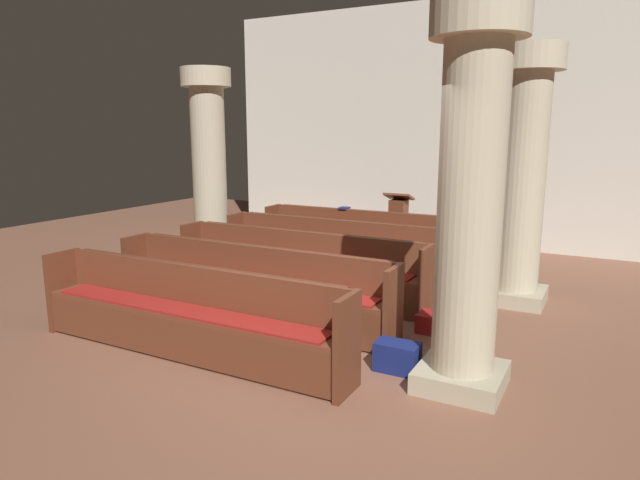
{
  "coord_description": "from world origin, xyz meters",
  "views": [
    {
      "loc": [
        2.4,
        -4.41,
        2.17
      ],
      "look_at": [
        -0.93,
        1.85,
        0.75
      ],
      "focal_mm": 31.06,
      "sensor_mm": 36.0,
      "label": 1
    }
  ],
  "objects_px": {
    "pew_row_0": "(363,236)",
    "kneeler_box_red": "(436,323)",
    "pillar_far_side": "(209,162)",
    "pew_row_2": "(297,263)",
    "hymn_book": "(344,208)",
    "pew_row_4": "(186,310)",
    "pillar_aisle_rear": "(471,196)",
    "pillar_aisle_side": "(522,173)",
    "kneeler_box_navy": "(397,357)",
    "pew_row_3": "(250,283)",
    "lectern": "(398,228)",
    "pew_row_1": "(334,248)"
  },
  "relations": [
    {
      "from": "pew_row_4",
      "to": "kneeler_box_red",
      "type": "xyz_separation_m",
      "value": [
        1.96,
        1.75,
        -0.36
      ]
    },
    {
      "from": "pillar_aisle_rear",
      "to": "pew_row_0",
      "type": "bearing_deg",
      "value": 124.47
    },
    {
      "from": "pew_row_1",
      "to": "kneeler_box_red",
      "type": "height_order",
      "value": "pew_row_1"
    },
    {
      "from": "pew_row_0",
      "to": "kneeler_box_red",
      "type": "bearing_deg",
      "value": -51.97
    },
    {
      "from": "pew_row_2",
      "to": "kneeler_box_red",
      "type": "distance_m",
      "value": 2.03
    },
    {
      "from": "pillar_aisle_rear",
      "to": "kneeler_box_navy",
      "type": "bearing_deg",
      "value": 175.12
    },
    {
      "from": "pew_row_2",
      "to": "hymn_book",
      "type": "distance_m",
      "value": 2.4
    },
    {
      "from": "pillar_aisle_rear",
      "to": "kneeler_box_red",
      "type": "xyz_separation_m",
      "value": [
        -0.57,
        1.17,
        -1.54
      ]
    },
    {
      "from": "pew_row_0",
      "to": "hymn_book",
      "type": "xyz_separation_m",
      "value": [
        -0.44,
        0.19,
        0.41
      ]
    },
    {
      "from": "pew_row_3",
      "to": "pew_row_0",
      "type": "bearing_deg",
      "value": 90.0
    },
    {
      "from": "pillar_aisle_side",
      "to": "pew_row_1",
      "type": "bearing_deg",
      "value": -177.68
    },
    {
      "from": "kneeler_box_navy",
      "to": "pew_row_4",
      "type": "bearing_deg",
      "value": -162.1
    },
    {
      "from": "pew_row_2",
      "to": "pillar_far_side",
      "type": "xyz_separation_m",
      "value": [
        -2.47,
        1.33,
        1.18
      ]
    },
    {
      "from": "pew_row_2",
      "to": "pillar_aisle_rear",
      "type": "xyz_separation_m",
      "value": [
        2.52,
        -1.55,
        1.18
      ]
    },
    {
      "from": "pew_row_2",
      "to": "pew_row_4",
      "type": "relative_size",
      "value": 1.0
    },
    {
      "from": "lectern",
      "to": "pew_row_1",
      "type": "bearing_deg",
      "value": -95.38
    },
    {
      "from": "pew_row_3",
      "to": "pillar_aisle_side",
      "type": "xyz_separation_m",
      "value": [
        2.52,
        2.23,
        1.18
      ]
    },
    {
      "from": "pillar_aisle_side",
      "to": "kneeler_box_red",
      "type": "relative_size",
      "value": 8.27
    },
    {
      "from": "kneeler_box_red",
      "to": "pew_row_4",
      "type": "bearing_deg",
      "value": -138.3
    },
    {
      "from": "pew_row_4",
      "to": "pillar_aisle_rear",
      "type": "xyz_separation_m",
      "value": [
        2.52,
        0.57,
        1.18
      ]
    },
    {
      "from": "pillar_far_side",
      "to": "lectern",
      "type": "bearing_deg",
      "value": 35.1
    },
    {
      "from": "pew_row_1",
      "to": "pew_row_3",
      "type": "xyz_separation_m",
      "value": [
        0.0,
        -2.13,
        0.0
      ]
    },
    {
      "from": "pew_row_1",
      "to": "kneeler_box_red",
      "type": "bearing_deg",
      "value": -36.36
    },
    {
      "from": "pew_row_4",
      "to": "pew_row_2",
      "type": "bearing_deg",
      "value": 90.0
    },
    {
      "from": "pillar_aisle_side",
      "to": "lectern",
      "type": "relative_size",
      "value": 2.91
    },
    {
      "from": "pew_row_1",
      "to": "lectern",
      "type": "relative_size",
      "value": 3.24
    },
    {
      "from": "pew_row_1",
      "to": "lectern",
      "type": "xyz_separation_m",
      "value": [
        0.2,
        2.15,
        -0.01
      ]
    },
    {
      "from": "pew_row_4",
      "to": "kneeler_box_red",
      "type": "height_order",
      "value": "pew_row_4"
    },
    {
      "from": "hymn_book",
      "to": "pillar_far_side",
      "type": "bearing_deg",
      "value": -154.13
    },
    {
      "from": "pew_row_1",
      "to": "lectern",
      "type": "height_order",
      "value": "lectern"
    },
    {
      "from": "kneeler_box_red",
      "to": "kneeler_box_navy",
      "type": "bearing_deg",
      "value": -91.5
    },
    {
      "from": "kneeler_box_navy",
      "to": "kneeler_box_red",
      "type": "bearing_deg",
      "value": 88.5
    },
    {
      "from": "pillar_aisle_rear",
      "to": "hymn_book",
      "type": "relative_size",
      "value": 17.49
    },
    {
      "from": "pillar_aisle_rear",
      "to": "pillar_aisle_side",
      "type": "bearing_deg",
      "value": 90.0
    },
    {
      "from": "pew_row_2",
      "to": "pillar_aisle_side",
      "type": "height_order",
      "value": "pillar_aisle_side"
    },
    {
      "from": "pillar_aisle_rear",
      "to": "kneeler_box_navy",
      "type": "height_order",
      "value": "pillar_aisle_rear"
    },
    {
      "from": "pillar_aisle_side",
      "to": "kneeler_box_navy",
      "type": "bearing_deg",
      "value": -102.59
    },
    {
      "from": "pew_row_1",
      "to": "pew_row_4",
      "type": "height_order",
      "value": "same"
    },
    {
      "from": "pew_row_4",
      "to": "lectern",
      "type": "height_order",
      "value": "lectern"
    },
    {
      "from": "pillar_aisle_rear",
      "to": "kneeler_box_navy",
      "type": "xyz_separation_m",
      "value": [
        -0.6,
        0.05,
        -1.51
      ]
    },
    {
      "from": "pew_row_3",
      "to": "hymn_book",
      "type": "xyz_separation_m",
      "value": [
        -0.44,
        3.38,
        0.41
      ]
    },
    {
      "from": "hymn_book",
      "to": "kneeler_box_navy",
      "type": "height_order",
      "value": "hymn_book"
    },
    {
      "from": "pillar_far_side",
      "to": "pew_row_2",
      "type": "bearing_deg",
      "value": -28.27
    },
    {
      "from": "pillar_aisle_rear",
      "to": "kneeler_box_red",
      "type": "bearing_deg",
      "value": 115.76
    },
    {
      "from": "pillar_aisle_rear",
      "to": "kneeler_box_navy",
      "type": "distance_m",
      "value": 1.62
    },
    {
      "from": "pew_row_1",
      "to": "pillar_far_side",
      "type": "bearing_deg",
      "value": 173.81
    },
    {
      "from": "pew_row_1",
      "to": "pew_row_4",
      "type": "relative_size",
      "value": 1.0
    },
    {
      "from": "hymn_book",
      "to": "kneeler_box_red",
      "type": "bearing_deg",
      "value": -48.43
    },
    {
      "from": "lectern",
      "to": "hymn_book",
      "type": "distance_m",
      "value": 1.18
    },
    {
      "from": "pew_row_4",
      "to": "lectern",
      "type": "bearing_deg",
      "value": 87.83
    }
  ]
}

